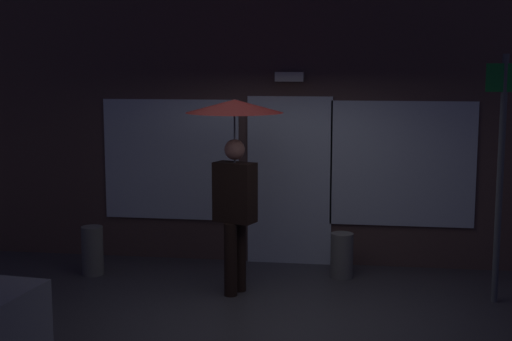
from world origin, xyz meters
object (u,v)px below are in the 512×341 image
Objects in this scene: person_with_umbrella at (235,149)px; sidewalk_bollard at (342,255)px; sidewalk_bollard_2 at (93,251)px; street_sign_post at (501,165)px.

person_with_umbrella reaches higher than sidewalk_bollard.
sidewalk_bollard is 3.10m from sidewalk_bollard_2.
sidewalk_bollard_2 is at bearing -173.98° from sidewalk_bollard.
street_sign_post is 4.44× the size of sidewalk_bollard_2.
person_with_umbrella is at bearing -177.70° from street_sign_post.
sidewalk_bollard_2 is at bearing 175.66° from street_sign_post.
sidewalk_bollard_2 is (-3.08, -0.32, 0.03)m from sidewalk_bollard.
sidewalk_bollard_2 reaches higher than sidewalk_bollard.
street_sign_post is 4.95m from sidewalk_bollard_2.
street_sign_post is at bearing -4.34° from sidewalk_bollard_2.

